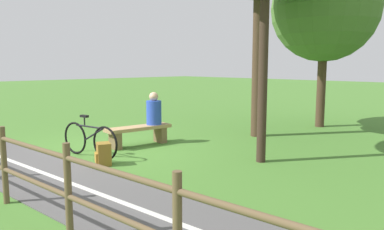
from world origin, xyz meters
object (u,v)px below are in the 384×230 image
Objects in this scene: backpack at (103,154)px; tree_far_left at (325,9)px; person_seated at (154,111)px; bench at (139,132)px; bicycle at (90,140)px.

tree_far_left reaches higher than backpack.
tree_far_left is (-5.30, 1.69, 2.81)m from person_seated.
bench is 6.85m from tree_far_left.
tree_far_left is at bearing 168.93° from person_seated.
tree_far_left is (-5.74, 1.74, 3.30)m from bench.
bench reaches higher than backpack.
bicycle is 0.31× the size of tree_far_left.
person_seated reaches higher than bicycle.
bicycle is at bearing -12.12° from tree_far_left.
tree_far_left reaches higher than bicycle.
tree_far_left is at bearing 173.97° from backpack.
person_seated is at bearing 84.08° from bicycle.
person_seated is (-0.44, 0.05, 0.49)m from bench.
bench is 1.43m from bicycle.
bicycle is 0.79m from backpack.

